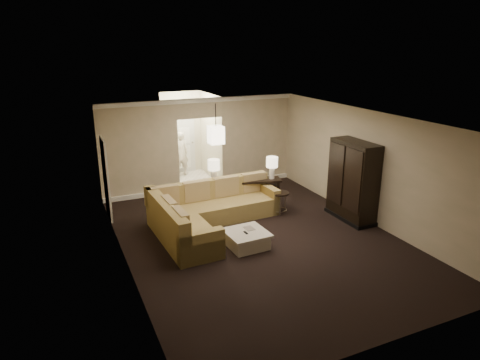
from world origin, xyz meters
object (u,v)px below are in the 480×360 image
person (180,151)px  coffee_table (247,239)px  armoire (352,183)px  console_table (243,191)px  drink_table (280,198)px  sectional_sofa (206,212)px

person → coffee_table: bearing=85.1°
armoire → console_table: bearing=139.8°
coffee_table → console_table: (0.93, 2.20, 0.29)m
drink_table → armoire: bearing=-35.2°
drink_table → person: 4.63m
sectional_sofa → drink_table: (2.08, 0.05, 0.03)m
sectional_sofa → person: (0.70, 4.45, 0.45)m
sectional_sofa → console_table: sectional_sofa is taller
armoire → person: size_ratio=1.21×
console_table → drink_table: 1.06m
drink_table → person: size_ratio=0.35×
armoire → drink_table: 1.91m
armoire → person: armoire is taller
console_table → person: 3.68m
console_table → person: (-0.68, 3.60, 0.37)m
sectional_sofa → armoire: armoire is taller
coffee_table → armoire: (3.12, 0.35, 0.79)m
coffee_table → sectional_sofa: bearing=108.8°
armoire → person: 6.16m
drink_table → console_table: bearing=131.2°
console_table → armoire: (2.19, -1.85, 0.50)m
armoire → person: bearing=117.8°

